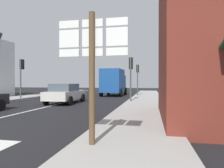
% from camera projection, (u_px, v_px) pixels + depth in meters
% --- Properties ---
extents(ground_plane, '(80.00, 80.00, 0.00)m').
position_uv_depth(ground_plane, '(66.00, 102.00, 15.59)').
color(ground_plane, black).
extents(sidewalk_right, '(2.77, 44.00, 0.14)m').
position_uv_depth(sidewalk_right, '(143.00, 106.00, 12.44)').
color(sidewalk_right, '#9E9B96').
rests_on(sidewalk_right, ground).
extents(lane_centre_stripe, '(0.16, 12.00, 0.01)m').
position_uv_depth(lane_centre_stripe, '(38.00, 109.00, 11.67)').
color(lane_centre_stripe, silver).
rests_on(lane_centre_stripe, ground).
extents(sedan_far, '(2.04, 4.24, 1.47)m').
position_uv_depth(sedan_far, '(65.00, 93.00, 14.88)').
color(sedan_far, beige).
rests_on(sedan_far, ground).
extents(delivery_truck, '(2.58, 5.05, 3.05)m').
position_uv_depth(delivery_truck, '(114.00, 82.00, 23.14)').
color(delivery_truck, '#19478C').
rests_on(delivery_truck, ground).
extents(route_sign_post, '(1.66, 0.14, 3.20)m').
position_uv_depth(route_sign_post, '(92.00, 64.00, 4.60)').
color(route_sign_post, brown).
rests_on(route_sign_post, ground).
extents(traffic_light_near_right, '(0.30, 0.49, 3.51)m').
position_uv_depth(traffic_light_near_right, '(131.00, 69.00, 15.42)').
color(traffic_light_near_right, '#47474C').
rests_on(traffic_light_near_right, ground).
extents(traffic_light_near_left, '(0.30, 0.49, 3.65)m').
position_uv_depth(traffic_light_near_left, '(22.00, 70.00, 17.94)').
color(traffic_light_near_left, '#47474C').
rests_on(traffic_light_near_left, ground).
extents(traffic_light_far_right, '(0.30, 0.49, 3.61)m').
position_uv_depth(traffic_light_far_right, '(138.00, 73.00, 22.92)').
color(traffic_light_far_right, '#47474C').
rests_on(traffic_light_far_right, ground).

